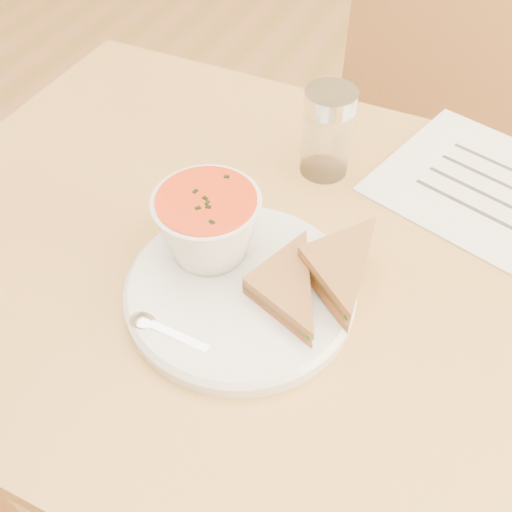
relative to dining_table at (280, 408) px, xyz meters
The scene contains 9 objects.
floor 0.38m from the dining_table, ahead, with size 5.00×6.00×0.01m, color olive.
dining_table is the anchor object (origin of this frame).
chair_far 0.56m from the dining_table, 81.51° to the left, with size 0.39×0.39×0.88m, color brown, non-canonical shape.
plate 0.39m from the dining_table, 112.55° to the right, with size 0.26×0.26×0.02m, color white, non-canonical shape.
soup_bowl 0.44m from the dining_table, 153.50° to the right, with size 0.12×0.12×0.08m, color white, non-canonical shape.
sandwich_half_a 0.42m from the dining_table, 104.36° to the right, with size 0.10×0.10×0.03m, color #A5643A, non-canonical shape.
sandwich_half_b 0.42m from the dining_table, 56.70° to the right, with size 0.10×0.10×0.03m, color #A5643A, non-canonical shape.
spoon 0.43m from the dining_table, 108.51° to the right, with size 0.15×0.03×0.01m, color silver, non-canonical shape.
condiment_shaker 0.47m from the dining_table, 97.33° to the left, with size 0.07×0.07×0.12m, color silver, non-canonical shape.
Camera 1 is at (0.15, -0.42, 1.25)m, focal length 40.00 mm.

